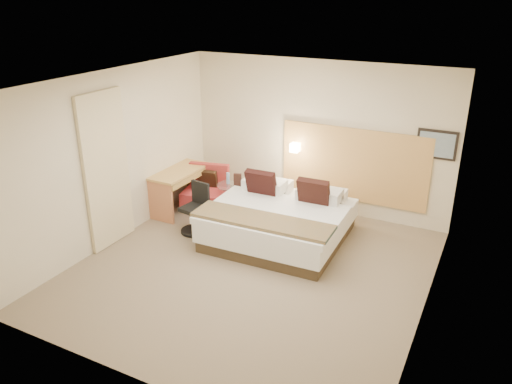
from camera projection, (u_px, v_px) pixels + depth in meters
The scene contains 19 objects.
floor at pixel (252, 270), 7.27m from camera, with size 4.80×5.00×0.02m, color #786750.
ceiling at pixel (251, 82), 6.23m from camera, with size 4.80×5.00×0.02m, color white.
wall_back at pixel (317, 137), 8.82m from camera, with size 4.80×0.02×2.70m, color beige.
wall_front at pixel (128, 269), 4.68m from camera, with size 4.80×0.02×2.70m, color beige.
wall_left at pixel (114, 157), 7.76m from camera, with size 0.02×5.00×2.70m, color beige.
wall_right at pixel (437, 217), 5.74m from camera, with size 0.02×5.00×2.70m, color beige.
headboard_panel at pixel (353, 165), 8.64m from camera, with size 2.60×0.04×1.30m, color tan.
art_frame at pixel (437, 144), 7.89m from camera, with size 0.62×0.03×0.47m, color black.
art_canvas at pixel (437, 145), 7.87m from camera, with size 0.54×0.01×0.39m, color gray.
lamp_arm at pixel (296, 147), 8.97m from camera, with size 0.02×0.02×0.12m, color silver.
lamp_shade at pixel (295, 147), 8.92m from camera, with size 0.15×0.15×0.15m, color #F3E2BD.
curtain at pixel (106, 171), 7.58m from camera, with size 0.06×0.90×2.42m, color beige.
bottle_a at pixel (228, 178), 8.83m from camera, with size 0.06×0.06×0.21m, color #92BAE2.
menu_folder at pixel (238, 180), 8.72m from camera, with size 0.13×0.05×0.23m, color #321A14.
bed at pixel (280, 220), 8.04m from camera, with size 2.16×2.10×1.03m.
lounge_chair at pixel (206, 192), 9.18m from camera, with size 0.88×0.81×0.80m.
side_table at pixel (231, 198), 8.90m from camera, with size 0.64×0.64×0.57m.
desk at pixel (181, 179), 8.98m from camera, with size 0.59×1.24×0.77m.
desk_chair at pixel (196, 212), 8.27m from camera, with size 0.55×0.55×0.84m.
Camera 1 is at (2.91, -5.58, 3.80)m, focal length 35.00 mm.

